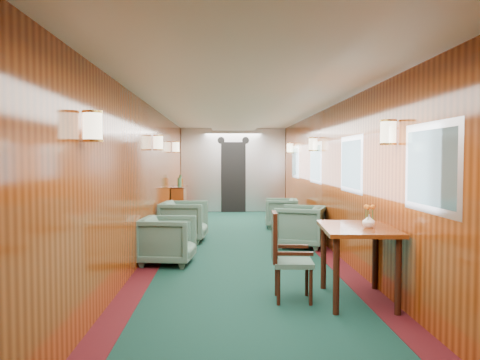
{
  "coord_description": "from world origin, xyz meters",
  "views": [
    {
      "loc": [
        -0.31,
        -7.48,
        1.53
      ],
      "look_at": [
        0.0,
        0.8,
        1.15
      ],
      "focal_mm": 35.0,
      "sensor_mm": 36.0,
      "label": 1
    }
  ],
  "objects_px": {
    "armchair_left_far": "(184,221)",
    "armchair_right_far": "(281,213)",
    "armchair_left_near": "(168,240)",
    "side_chair": "(285,253)",
    "armchair_right_near": "(301,226)",
    "credenza": "(179,204)",
    "dining_table": "(358,239)"
  },
  "relations": [
    {
      "from": "armchair_left_far",
      "to": "armchair_right_far",
      "type": "distance_m",
      "value": 2.61
    },
    {
      "from": "armchair_left_near",
      "to": "credenza",
      "type": "bearing_deg",
      "value": 9.89
    },
    {
      "from": "dining_table",
      "to": "armchair_left_far",
      "type": "bearing_deg",
      "value": 124.78
    },
    {
      "from": "armchair_right_near",
      "to": "side_chair",
      "type": "bearing_deg",
      "value": 8.23
    },
    {
      "from": "side_chair",
      "to": "armchair_left_near",
      "type": "relative_size",
      "value": 1.26
    },
    {
      "from": "side_chair",
      "to": "armchair_left_far",
      "type": "bearing_deg",
      "value": 113.72
    },
    {
      "from": "dining_table",
      "to": "armchair_left_near",
      "type": "distance_m",
      "value": 2.93
    },
    {
      "from": "dining_table",
      "to": "armchair_left_far",
      "type": "height_order",
      "value": "dining_table"
    },
    {
      "from": "dining_table",
      "to": "armchair_left_near",
      "type": "height_order",
      "value": "dining_table"
    },
    {
      "from": "armchair_right_far",
      "to": "armchair_left_near",
      "type": "bearing_deg",
      "value": -25.02
    },
    {
      "from": "armchair_left_near",
      "to": "armchair_right_near",
      "type": "bearing_deg",
      "value": -53.68
    },
    {
      "from": "credenza",
      "to": "armchair_left_far",
      "type": "bearing_deg",
      "value": -82.75
    },
    {
      "from": "side_chair",
      "to": "armchair_left_near",
      "type": "bearing_deg",
      "value": 132.24
    },
    {
      "from": "credenza",
      "to": "armchair_right_near",
      "type": "height_order",
      "value": "credenza"
    },
    {
      "from": "armchair_left_near",
      "to": "armchair_right_near",
      "type": "distance_m",
      "value": 2.47
    },
    {
      "from": "dining_table",
      "to": "credenza",
      "type": "relative_size",
      "value": 0.98
    },
    {
      "from": "dining_table",
      "to": "armchair_left_far",
      "type": "xyz_separation_m",
      "value": [
        -2.16,
        3.71,
        -0.3
      ]
    },
    {
      "from": "side_chair",
      "to": "armchair_left_near",
      "type": "distance_m",
      "value": 2.33
    },
    {
      "from": "armchair_left_near",
      "to": "armchair_right_far",
      "type": "height_order",
      "value": "armchair_left_near"
    },
    {
      "from": "armchair_left_near",
      "to": "armchair_right_near",
      "type": "relative_size",
      "value": 0.95
    },
    {
      "from": "dining_table",
      "to": "credenza",
      "type": "height_order",
      "value": "credenza"
    },
    {
      "from": "side_chair",
      "to": "armchair_right_far",
      "type": "height_order",
      "value": "side_chair"
    },
    {
      "from": "dining_table",
      "to": "credenza",
      "type": "bearing_deg",
      "value": 116.34
    },
    {
      "from": "dining_table",
      "to": "side_chair",
      "type": "distance_m",
      "value": 0.8
    },
    {
      "from": "armchair_right_near",
      "to": "armchair_right_far",
      "type": "distance_m",
      "value": 2.31
    },
    {
      "from": "armchair_right_far",
      "to": "armchair_right_near",
      "type": "bearing_deg",
      "value": 6.98
    },
    {
      "from": "armchair_left_near",
      "to": "armchair_left_far",
      "type": "xyz_separation_m",
      "value": [
        0.09,
        1.87,
        0.03
      ]
    },
    {
      "from": "side_chair",
      "to": "dining_table",
      "type": "bearing_deg",
      "value": 0.02
    },
    {
      "from": "armchair_right_near",
      "to": "armchair_left_near",
      "type": "bearing_deg",
      "value": -39.61
    },
    {
      "from": "side_chair",
      "to": "credenza",
      "type": "xyz_separation_m",
      "value": [
        -1.7,
        6.17,
        -0.07
      ]
    },
    {
      "from": "dining_table",
      "to": "armchair_left_near",
      "type": "xyz_separation_m",
      "value": [
        -2.25,
        1.85,
        -0.33
      ]
    },
    {
      "from": "dining_table",
      "to": "armchair_right_far",
      "type": "height_order",
      "value": "dining_table"
    }
  ]
}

